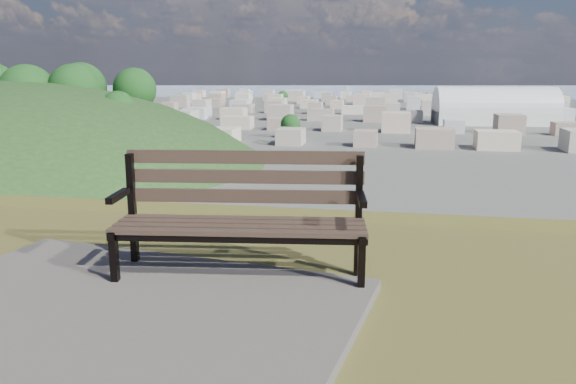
# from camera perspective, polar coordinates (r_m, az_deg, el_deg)

# --- Properties ---
(park_bench) EXTENTS (1.96, 0.84, 0.99)m
(park_bench) POSITION_cam_1_polar(r_m,az_deg,el_deg) (4.36, -4.73, -1.83)
(park_bench) COLOR #3C2D23
(park_bench) RESTS_ON hilltop_mesa
(arena) EXTENTS (60.52, 30.34, 24.64)m
(arena) POSITION_cam_1_polar(r_m,az_deg,el_deg) (302.90, 20.20, 7.58)
(arena) COLOR silver
(arena) RESTS_ON ground
(city_blocks) EXTENTS (395.00, 361.00, 7.00)m
(city_blocks) POSITION_cam_1_polar(r_m,az_deg,el_deg) (397.00, 10.61, 8.72)
(city_blocks) COLOR #BEB3A7
(city_blocks) RESTS_ON ground
(city_trees) EXTENTS (406.52, 387.20, 9.98)m
(city_trees) POSITION_cam_1_polar(r_m,az_deg,el_deg) (322.72, 5.84, 8.33)
(city_trees) COLOR #372B1B
(city_trees) RESTS_ON ground
(bay_water) EXTENTS (2400.00, 700.00, 0.12)m
(bay_water) POSITION_cam_1_polar(r_m,az_deg,el_deg) (902.28, 10.69, 10.37)
(bay_water) COLOR #8B98B2
(bay_water) RESTS_ON ground
(far_hills) EXTENTS (2050.00, 340.00, 60.00)m
(far_hills) POSITION_cam_1_polar(r_m,az_deg,el_deg) (1406.14, 8.22, 12.10)
(far_hills) COLOR #8494A4
(far_hills) RESTS_ON ground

